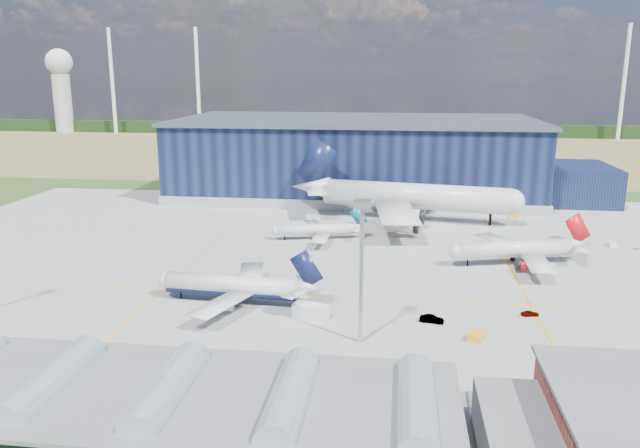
% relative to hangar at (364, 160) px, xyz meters
% --- Properties ---
extents(ground, '(600.00, 600.00, 0.00)m').
position_rel_hangar_xyz_m(ground, '(-2.81, -94.80, -11.62)').
color(ground, '#2F4F1D').
rests_on(ground, ground).
extents(apron, '(220.00, 160.00, 0.08)m').
position_rel_hangar_xyz_m(apron, '(-2.81, -84.80, -11.59)').
color(apron, gray).
rests_on(apron, ground).
extents(farmland, '(600.00, 220.00, 0.01)m').
position_rel_hangar_xyz_m(farmland, '(-2.81, 125.20, -11.62)').
color(farmland, olive).
rests_on(farmland, ground).
extents(treeline, '(600.00, 8.00, 8.00)m').
position_rel_hangar_xyz_m(treeline, '(-2.81, 205.20, -7.62)').
color(treeline, black).
rests_on(treeline, ground).
extents(horizon_dressing, '(440.20, 18.00, 70.00)m').
position_rel_hangar_xyz_m(horizon_dressing, '(-194.11, 199.58, 22.58)').
color(horizon_dressing, white).
rests_on(horizon_dressing, ground).
extents(hangar, '(145.00, 62.00, 26.10)m').
position_rel_hangar_xyz_m(hangar, '(0.00, 0.00, 0.00)').
color(hangar, black).
rests_on(hangar, ground).
extents(glass_concourse, '(78.00, 23.00, 8.60)m').
position_rel_hangar_xyz_m(glass_concourse, '(-9.26, -154.80, -7.93)').
color(glass_concourse, black).
rests_on(glass_concourse, ground).
extents(light_mast_center, '(2.60, 2.60, 23.00)m').
position_rel_hangar_xyz_m(light_mast_center, '(7.19, -124.80, 3.82)').
color(light_mast_center, '#B6BABE').
rests_on(light_mast_center, ground).
extents(airliner_navy, '(34.77, 34.12, 10.59)m').
position_rel_hangar_xyz_m(airliner_navy, '(-17.60, -110.28, -6.32)').
color(airliner_navy, silver).
rests_on(airliner_navy, ground).
extents(airliner_red, '(41.17, 40.66, 10.96)m').
position_rel_hangar_xyz_m(airliner_red, '(38.17, -79.51, -6.14)').
color(airliner_red, silver).
rests_on(airliner_red, ground).
extents(airliner_widebody, '(77.60, 76.41, 21.99)m').
position_rel_hangar_xyz_m(airliner_widebody, '(17.14, -39.80, -0.62)').
color(airliner_widebody, silver).
rests_on(airliner_widebody, ground).
extents(airliner_regional, '(29.96, 29.55, 8.20)m').
position_rel_hangar_xyz_m(airliner_regional, '(-8.27, -64.15, -7.52)').
color(airliner_regional, silver).
rests_on(airliner_regional, ground).
extents(gse_tug_b, '(3.03, 3.54, 1.30)m').
position_rel_hangar_xyz_m(gse_tug_b, '(25.51, -121.72, -10.97)').
color(gse_tug_b, yellow).
rests_on(gse_tug_b, ground).
extents(gse_van_a, '(6.50, 4.22, 2.62)m').
position_rel_hangar_xyz_m(gse_van_a, '(-1.95, -116.14, -10.31)').
color(gse_van_a, white).
rests_on(gse_van_a, ground).
extents(gse_cart_a, '(2.12, 2.88, 1.15)m').
position_rel_hangar_xyz_m(gse_cart_a, '(64.73, -61.08, -11.04)').
color(gse_cart_a, white).
rests_on(gse_cart_a, ground).
extents(gse_tug_c, '(2.63, 3.66, 1.47)m').
position_rel_hangar_xyz_m(gse_tug_c, '(46.19, -32.80, -10.88)').
color(gse_tug_c, yellow).
rests_on(gse_tug_c, ground).
extents(gse_cart_b, '(3.29, 2.71, 1.23)m').
position_rel_hangar_xyz_m(gse_cart_b, '(-8.19, -54.11, -11.00)').
color(gse_cart_b, white).
rests_on(gse_cart_b, ground).
extents(car_a, '(3.27, 1.79, 1.06)m').
position_rel_hangar_xyz_m(car_a, '(36.06, -110.16, -11.09)').
color(car_a, '#99999E').
rests_on(car_a, ground).
extents(car_b, '(4.28, 2.18, 1.35)m').
position_rel_hangar_xyz_m(car_b, '(18.78, -115.37, -10.94)').
color(car_b, '#99999E').
rests_on(car_b, ground).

